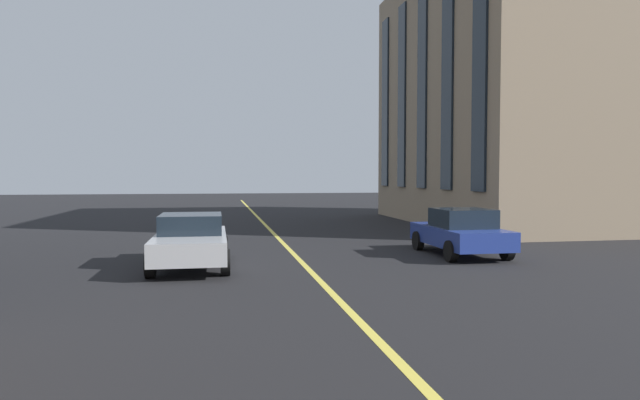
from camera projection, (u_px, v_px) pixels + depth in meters
lane_centre_line at (307, 267)px, 14.64m from camera, size 80.00×0.16×0.01m
car_silver_mid at (191, 240)px, 14.74m from camera, size 4.40×1.95×1.37m
car_blue_far at (460, 232)px, 16.89m from camera, size 3.90×1.89×1.40m
building_right_near at (548, 96)px, 28.21m from camera, size 15.06×13.28×12.70m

